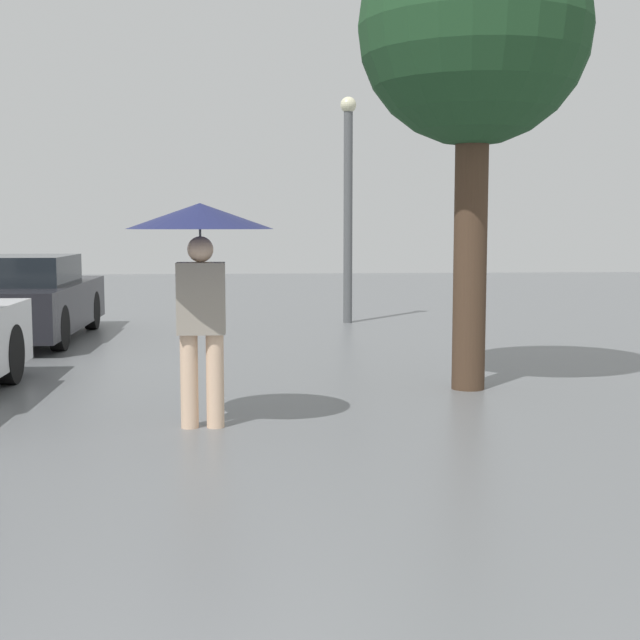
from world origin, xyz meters
TOP-DOWN VIEW (x-y plane):
  - pedestrian at (-0.31, 5.47)m, footprint 1.23×1.23m
  - parked_car_farthest at (-3.29, 11.61)m, footprint 1.75×4.18m
  - tree at (2.39, 7.07)m, footprint 2.37×2.37m
  - street_lamp at (1.85, 13.59)m, footprint 0.28×0.28m

SIDE VIEW (x-z plane):
  - parked_car_farthest at x=-3.29m, z-range -0.03..1.24m
  - pedestrian at x=-0.31m, z-range 0.63..2.53m
  - street_lamp at x=1.85m, z-range 0.26..4.20m
  - tree at x=2.39m, z-range 1.20..6.10m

